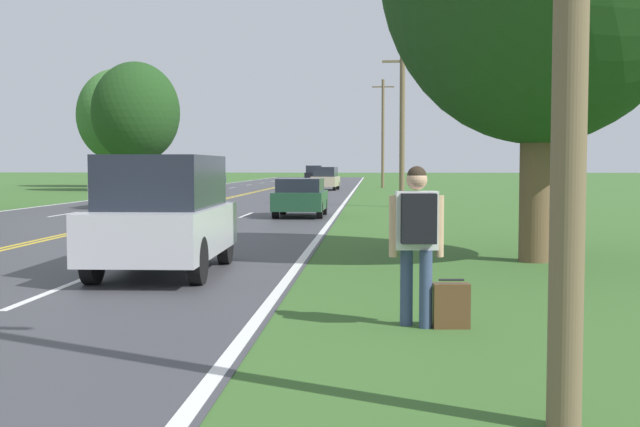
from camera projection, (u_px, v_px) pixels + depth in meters
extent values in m
cube|color=white|center=(50.00, 292.00, 11.55)|extent=(0.12, 3.00, 0.00)
cube|color=white|center=(191.00, 237.00, 20.52)|extent=(0.12, 3.00, 0.00)
cube|color=white|center=(246.00, 215.00, 29.48)|extent=(0.12, 3.00, 0.00)
cube|color=white|center=(276.00, 203.00, 38.45)|extent=(0.12, 3.00, 0.00)
cube|color=white|center=(294.00, 196.00, 47.41)|extent=(0.12, 3.00, 0.00)
cube|color=white|center=(306.00, 191.00, 56.38)|extent=(0.12, 3.00, 0.00)
cube|color=white|center=(315.00, 188.00, 65.34)|extent=(0.12, 3.00, 0.00)
cube|color=white|center=(322.00, 185.00, 74.30)|extent=(0.12, 3.00, 0.00)
cube|color=white|center=(328.00, 183.00, 83.27)|extent=(0.12, 3.00, 0.00)
cube|color=white|center=(332.00, 181.00, 92.23)|extent=(0.12, 3.00, 0.00)
cube|color=white|center=(336.00, 180.00, 101.20)|extent=(0.12, 3.00, 0.00)
cube|color=white|center=(339.00, 179.00, 110.16)|extent=(0.12, 3.00, 0.00)
cube|color=white|center=(64.00, 214.00, 29.93)|extent=(0.12, 3.00, 0.00)
cube|color=white|center=(135.00, 203.00, 38.89)|extent=(0.12, 3.00, 0.00)
cube|color=white|center=(180.00, 196.00, 47.86)|extent=(0.12, 3.00, 0.00)
cube|color=white|center=(210.00, 191.00, 56.82)|extent=(0.12, 3.00, 0.00)
cube|color=white|center=(232.00, 188.00, 65.79)|extent=(0.12, 3.00, 0.00)
cube|color=white|center=(249.00, 185.00, 74.75)|extent=(0.12, 3.00, 0.00)
cube|color=white|center=(262.00, 183.00, 83.72)|extent=(0.12, 3.00, 0.00)
cube|color=white|center=(273.00, 181.00, 92.68)|extent=(0.12, 3.00, 0.00)
cube|color=white|center=(282.00, 180.00, 101.65)|extent=(0.12, 3.00, 0.00)
cube|color=white|center=(289.00, 179.00, 110.61)|extent=(0.12, 3.00, 0.00)
cylinder|color=#38476B|center=(406.00, 287.00, 9.21)|extent=(0.15, 0.15, 0.89)
cylinder|color=#38476B|center=(426.00, 289.00, 9.05)|extent=(0.15, 0.15, 0.89)
cube|color=white|center=(416.00, 220.00, 9.08)|extent=(0.49, 0.23, 0.66)
sphere|color=tan|center=(417.00, 180.00, 9.06)|extent=(0.24, 0.24, 0.24)
sphere|color=#2D2319|center=(417.00, 176.00, 9.05)|extent=(0.22, 0.22, 0.22)
cylinder|color=tan|center=(393.00, 226.00, 9.09)|extent=(0.10, 0.10, 0.70)
cylinder|color=tan|center=(440.00, 226.00, 9.09)|extent=(0.10, 0.10, 0.70)
cube|color=black|center=(419.00, 219.00, 8.89)|extent=(0.40, 0.21, 0.56)
cube|color=brown|center=(451.00, 306.00, 9.06)|extent=(0.42, 0.22, 0.51)
cylinder|color=black|center=(451.00, 280.00, 9.04)|extent=(0.29, 0.05, 0.02)
cylinder|color=brown|center=(402.00, 128.00, 35.43)|extent=(0.24, 0.24, 7.02)
cube|color=brown|center=(403.00, 61.00, 35.26)|extent=(1.80, 0.12, 0.10)
cylinder|color=brown|center=(383.00, 134.00, 65.45)|extent=(0.24, 0.24, 8.84)
cube|color=brown|center=(383.00, 87.00, 65.22)|extent=(1.80, 0.12, 0.10)
cylinder|color=#473828|center=(137.00, 170.00, 57.77)|extent=(0.63, 0.63, 2.98)
ellipsoid|color=#1E4219|center=(136.00, 112.00, 57.52)|extent=(6.29, 6.29, 7.23)
cylinder|color=brown|center=(536.00, 180.00, 15.25)|extent=(0.60, 0.60, 3.14)
cylinder|color=#473828|center=(118.00, 168.00, 68.66)|extent=(0.69, 0.69, 3.18)
ellipsoid|color=#386B2D|center=(118.00, 115.00, 68.39)|extent=(6.88, 6.88, 7.91)
cylinder|color=black|center=(198.00, 261.00, 12.29)|extent=(0.22, 0.76, 0.75)
cylinder|color=black|center=(92.00, 260.00, 12.36)|extent=(0.22, 0.76, 0.75)
cylinder|color=black|center=(225.00, 244.00, 14.89)|extent=(0.22, 0.76, 0.75)
cylinder|color=black|center=(138.00, 244.00, 14.96)|extent=(0.22, 0.76, 0.75)
cube|color=silver|center=(165.00, 231.00, 13.60)|extent=(1.94, 4.25, 0.79)
cube|color=#1E232D|center=(164.00, 181.00, 13.55)|extent=(1.69, 2.98, 0.88)
cylinder|color=black|center=(320.00, 210.00, 27.54)|extent=(0.20, 0.61, 0.61)
cylinder|color=black|center=(275.00, 210.00, 27.65)|extent=(0.20, 0.61, 0.61)
cylinder|color=black|center=(324.00, 207.00, 29.78)|extent=(0.20, 0.61, 0.61)
cylinder|color=black|center=(283.00, 207.00, 29.89)|extent=(0.20, 0.61, 0.61)
cube|color=#1E472D|center=(301.00, 200.00, 28.70)|extent=(1.75, 3.64, 0.63)
cube|color=#1E232D|center=(301.00, 185.00, 28.66)|extent=(1.54, 2.55, 0.47)
cylinder|color=black|center=(119.00, 197.00, 36.96)|extent=(0.21, 0.73, 0.73)
cylinder|color=black|center=(153.00, 197.00, 36.88)|extent=(0.21, 0.73, 0.73)
cylinder|color=black|center=(98.00, 200.00, 33.98)|extent=(0.21, 0.73, 0.73)
cylinder|color=black|center=(134.00, 200.00, 33.90)|extent=(0.21, 0.73, 0.73)
cube|color=white|center=(126.00, 192.00, 35.41)|extent=(1.85, 4.86, 0.70)
cube|color=#1E232D|center=(126.00, 177.00, 35.37)|extent=(1.62, 3.41, 0.64)
cylinder|color=black|center=(335.00, 186.00, 58.30)|extent=(0.23, 0.67, 0.66)
cylinder|color=black|center=(313.00, 186.00, 58.48)|extent=(0.23, 0.67, 0.66)
cylinder|color=black|center=(338.00, 185.00, 60.93)|extent=(0.23, 0.67, 0.66)
cylinder|color=black|center=(318.00, 185.00, 61.11)|extent=(0.23, 0.67, 0.66)
cube|color=#C1B28E|center=(326.00, 181.00, 59.68)|extent=(1.97, 4.36, 0.72)
cube|color=#1E232D|center=(326.00, 172.00, 59.64)|extent=(1.70, 3.07, 0.71)
cylinder|color=black|center=(205.00, 183.00, 69.24)|extent=(0.23, 0.69, 0.68)
cylinder|color=black|center=(223.00, 183.00, 69.06)|extent=(0.23, 0.69, 0.68)
cylinder|color=black|center=(196.00, 183.00, 66.57)|extent=(0.23, 0.69, 0.68)
cylinder|color=black|center=(215.00, 184.00, 66.39)|extent=(0.23, 0.69, 0.68)
cube|color=navy|center=(210.00, 180.00, 67.79)|extent=(2.01, 4.42, 0.64)
cube|color=#1E232D|center=(210.00, 171.00, 67.75)|extent=(1.73, 3.11, 0.90)
cylinder|color=black|center=(321.00, 180.00, 83.62)|extent=(0.22, 0.74, 0.74)
cylinder|color=black|center=(306.00, 179.00, 83.69)|extent=(0.22, 0.74, 0.74)
cylinder|color=black|center=(322.00, 179.00, 86.49)|extent=(0.22, 0.74, 0.74)
cylinder|color=black|center=(307.00, 179.00, 86.57)|extent=(0.22, 0.74, 0.74)
cube|color=black|center=(314.00, 176.00, 85.07)|extent=(1.90, 4.69, 0.75)
cube|color=#1E232D|center=(314.00, 169.00, 85.03)|extent=(1.66, 3.29, 0.74)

